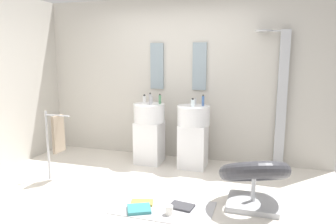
# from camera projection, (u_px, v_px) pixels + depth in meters

# --- Properties ---
(ground_plane) EXTENTS (4.80, 3.60, 0.04)m
(ground_plane) POSITION_uv_depth(u_px,v_px,m) (143.00, 198.00, 3.77)
(ground_plane) COLOR silver
(rear_partition) EXTENTS (4.80, 0.10, 2.60)m
(rear_partition) POSITION_uv_depth(u_px,v_px,m) (179.00, 80.00, 5.10)
(rear_partition) COLOR beige
(rear_partition) RESTS_ON ground_plane
(pedestal_sink_left) EXTENTS (0.49, 0.49, 1.05)m
(pedestal_sink_left) POSITION_uv_depth(u_px,v_px,m) (149.00, 131.00, 4.90)
(pedestal_sink_left) COLOR white
(pedestal_sink_left) RESTS_ON ground_plane
(pedestal_sink_right) EXTENTS (0.49, 0.49, 1.05)m
(pedestal_sink_right) POSITION_uv_depth(u_px,v_px,m) (193.00, 134.00, 4.69)
(pedestal_sink_right) COLOR white
(pedestal_sink_right) RESTS_ON ground_plane
(vanity_mirror_left) EXTENTS (0.22, 0.03, 0.74)m
(vanity_mirror_left) POSITION_uv_depth(u_px,v_px,m) (157.00, 66.00, 5.09)
(vanity_mirror_left) COLOR #8C9EA8
(vanity_mirror_right) EXTENTS (0.22, 0.03, 0.74)m
(vanity_mirror_right) POSITION_uv_depth(u_px,v_px,m) (200.00, 66.00, 4.89)
(vanity_mirror_right) COLOR #8C9EA8
(shower_column) EXTENTS (0.49, 0.24, 2.05)m
(shower_column) POSITION_uv_depth(u_px,v_px,m) (281.00, 97.00, 4.56)
(shower_column) COLOR #B7BABF
(shower_column) RESTS_ON ground_plane
(lounge_chair) EXTENTS (1.00, 1.01, 0.65)m
(lounge_chair) POSITION_uv_depth(u_px,v_px,m) (254.00, 176.00, 3.46)
(lounge_chair) COLOR #B7BABF
(lounge_chair) RESTS_ON ground_plane
(towel_rack) EXTENTS (0.37, 0.22, 0.95)m
(towel_rack) POSITION_uv_depth(u_px,v_px,m) (57.00, 135.00, 4.15)
(towel_rack) COLOR #B7BABF
(towel_rack) RESTS_ON ground_plane
(area_rug) EXTENTS (1.10, 0.60, 0.01)m
(area_rug) POSITION_uv_depth(u_px,v_px,m) (163.00, 208.00, 3.46)
(area_rug) COLOR #B2B2B7
(area_rug) RESTS_ON ground_plane
(magazine_charcoal) EXTENTS (0.28, 0.21, 0.02)m
(magazine_charcoal) POSITION_uv_depth(u_px,v_px,m) (182.00, 206.00, 3.46)
(magazine_charcoal) COLOR #38383D
(magazine_charcoal) RESTS_ON area_rug
(magazine_teal) EXTENTS (0.32, 0.31, 0.03)m
(magazine_teal) POSITION_uv_depth(u_px,v_px,m) (139.00, 209.00, 3.39)
(magazine_teal) COLOR teal
(magazine_teal) RESTS_ON area_rug
(magazine_ochre) EXTENTS (0.28, 0.20, 0.03)m
(magazine_ochre) POSITION_uv_depth(u_px,v_px,m) (142.00, 203.00, 3.54)
(magazine_ochre) COLOR gold
(magazine_ochre) RESTS_ON area_rug
(coffee_mug) EXTENTS (0.08, 0.08, 0.10)m
(coffee_mug) POSITION_uv_depth(u_px,v_px,m) (169.00, 210.00, 3.30)
(coffee_mug) COLOR white
(coffee_mug) RESTS_ON area_rug
(soap_bottle_white) EXTENTS (0.05, 0.05, 0.13)m
(soap_bottle_white) POSITION_uv_depth(u_px,v_px,m) (144.00, 99.00, 4.93)
(soap_bottle_white) COLOR white
(soap_bottle_white) RESTS_ON pedestal_sink_left
(soap_bottle_blue) EXTENTS (0.04, 0.04, 0.17)m
(soap_bottle_blue) POSITION_uv_depth(u_px,v_px,m) (203.00, 101.00, 4.60)
(soap_bottle_blue) COLOR #4C72B7
(soap_bottle_blue) RESTS_ON pedestal_sink_right
(soap_bottle_grey) EXTENTS (0.04, 0.04, 0.19)m
(soap_bottle_grey) POSITION_uv_depth(u_px,v_px,m) (150.00, 99.00, 4.67)
(soap_bottle_grey) COLOR #99999E
(soap_bottle_grey) RESTS_ON pedestal_sink_left
(soap_bottle_clear) EXTENTS (0.05, 0.05, 0.13)m
(soap_bottle_clear) POSITION_uv_depth(u_px,v_px,m) (193.00, 103.00, 4.49)
(soap_bottle_clear) COLOR silver
(soap_bottle_clear) RESTS_ON pedestal_sink_right
(soap_bottle_green) EXTENTS (0.04, 0.04, 0.16)m
(soap_bottle_green) POSITION_uv_depth(u_px,v_px,m) (160.00, 99.00, 4.82)
(soap_bottle_green) COLOR #59996B
(soap_bottle_green) RESTS_ON pedestal_sink_left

